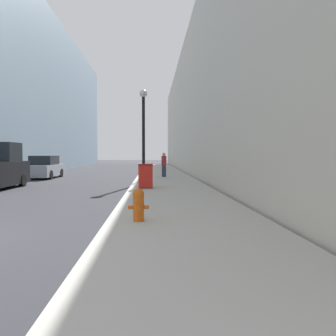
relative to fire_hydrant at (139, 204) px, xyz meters
The scene contains 7 objects.
sidewalk_right 16.12m from the fire_hydrant, 85.73° to the left, with size 3.96×60.00×0.12m.
building_right_stone 26.39m from the fire_hydrant, 68.91° to the left, with size 12.00×60.00×12.20m.
fire_hydrant is the anchor object (origin of this frame).
trash_bin 7.77m from the fire_hydrant, 89.89° to the left, with size 0.69×0.61×1.15m.
lamppost 12.11m from the fire_hydrant, 90.91° to the left, with size 0.46×0.46×5.43m.
parked_sedan_near 17.99m from the fire_hydrant, 114.57° to the left, with size 1.81×4.32×1.63m.
pedestrian_on_sidewalk 15.66m from the fire_hydrant, 85.73° to the left, with size 0.35×0.23×1.73m.
Camera 1 is at (5.10, -5.83, 1.70)m, focal length 35.00 mm.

